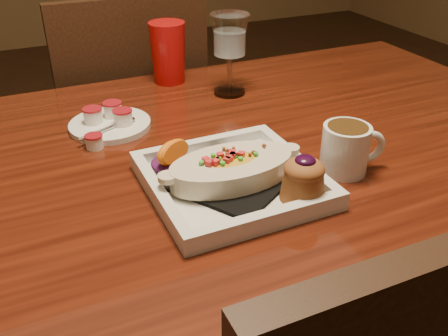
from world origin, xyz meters
name	(u,v)px	position (x,y,z in m)	size (l,w,h in m)	color
table	(212,202)	(0.00, 0.00, 0.65)	(1.50, 0.90, 0.75)	#631F0E
chair_far	(130,134)	(0.00, 0.63, 0.51)	(0.42, 0.42, 0.93)	black
plate	(238,175)	(0.00, -0.12, 0.78)	(0.26, 0.26, 0.08)	silver
coffee_mug	(347,147)	(0.18, -0.14, 0.79)	(0.11, 0.08, 0.08)	silver
goblet	(230,40)	(0.15, 0.26, 0.87)	(0.09, 0.09, 0.18)	silver
saucer	(110,122)	(-0.14, 0.19, 0.76)	(0.16, 0.16, 0.11)	silver
creamer_loose	(94,141)	(-0.18, 0.12, 0.76)	(0.03, 0.03, 0.03)	white
red_tumbler	(168,53)	(0.06, 0.39, 0.82)	(0.09, 0.09, 0.14)	#B80D0E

